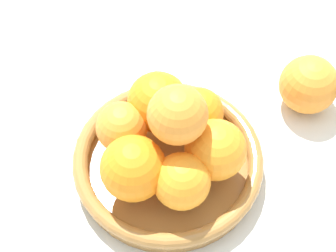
{
  "coord_description": "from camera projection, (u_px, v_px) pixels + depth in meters",
  "views": [
    {
      "loc": [
        0.34,
        0.15,
        0.65
      ],
      "look_at": [
        0.0,
        0.0,
        0.1
      ],
      "focal_mm": 60.0,
      "sensor_mm": 36.0,
      "label": 1
    }
  ],
  "objects": [
    {
      "name": "stray_orange",
      "position": [
        309.0,
        85.0,
        0.78
      ],
      "size": [
        0.08,
        0.08,
        0.08
      ],
      "primitive_type": "sphere",
      "color": "orange",
      "rests_on": "ground_plane"
    },
    {
      "name": "orange_pile",
      "position": [
        168.0,
        137.0,
        0.68
      ],
      "size": [
        0.18,
        0.19,
        0.13
      ],
      "color": "orange",
      "rests_on": "fruit_bowl"
    },
    {
      "name": "fruit_bowl",
      "position": [
        168.0,
        162.0,
        0.73
      ],
      "size": [
        0.25,
        0.25,
        0.04
      ],
      "color": "#A57238",
      "rests_on": "ground_plane"
    },
    {
      "name": "ground_plane",
      "position": [
        168.0,
        169.0,
        0.75
      ],
      "size": [
        4.0,
        4.0,
        0.0
      ],
      "primitive_type": "plane",
      "color": "silver"
    }
  ]
}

